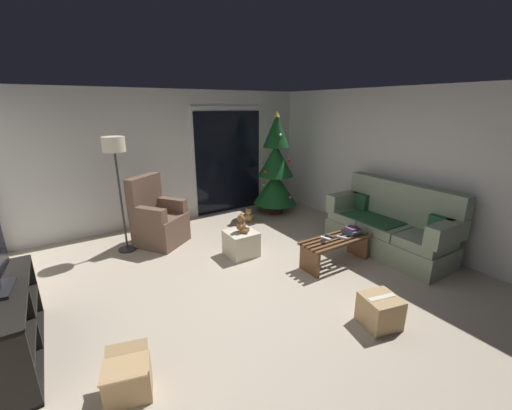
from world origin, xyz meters
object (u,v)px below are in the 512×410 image
Objects in this scene: remote_silver at (342,237)px; couch at (390,227)px; remote_white at (326,238)px; cell_phone at (353,227)px; cardboard_box_taped_mid_floor at (380,311)px; book_stack at (353,231)px; media_shelf at (5,333)px; coffee_table at (336,247)px; cardboard_box_open_near_shelf at (128,380)px; ottoman at (241,243)px; teddy_bear_chestnut at (242,224)px; armchair at (158,220)px; remote_black at (323,242)px; remote_graphite at (330,236)px; floor_lamp at (115,156)px; christmas_tree at (276,170)px; teddy_bear_honey_by_tree at (248,216)px.

couch is at bearing 151.66° from remote_silver.
remote_white is 0.50m from cell_phone.
book_stack is at bearing 51.97° from cardboard_box_taped_mid_floor.
remote_white is 3.67m from media_shelf.
media_shelf reaches higher than coffee_table.
remote_silver is at bearing 12.12° from cardboard_box_open_near_shelf.
cell_phone is (0.00, 0.01, 0.06)m from book_stack.
teddy_bear_chestnut reaches higher than ottoman.
armchair reaches higher than cardboard_box_open_near_shelf.
media_shelf is (-3.56, 0.20, -0.07)m from remote_black.
remote_graphite is at bearing 107.86° from coffee_table.
cardboard_box_open_near_shelf is at bearing 54.36° from remote_black.
book_stack is 0.21× the size of armchair.
floor_lamp is at bearing -56.58° from remote_white.
couch reaches higher than teddy_bear_chestnut.
floor_lamp is at bearing 78.81° from cardboard_box_open_near_shelf.
remote_graphite is (-0.11, 0.13, 0.00)m from remote_silver.
christmas_tree is at bearing 39.75° from ottoman.
christmas_tree is at bearing -125.24° from remote_silver.
remote_black is 1.08× the size of cell_phone.
teddy_bear_honey_by_tree is at bearing -104.42° from remote_white.
floor_lamp reaches higher than book_stack.
christmas_tree reaches higher than couch.
cardboard_box_open_near_shelf is (-3.35, -0.70, -0.28)m from book_stack.
coffee_table reaches higher than cardboard_box_open_near_shelf.
book_stack is 0.48× the size of cardboard_box_open_near_shelf.
coffee_table is at bearing 179.84° from book_stack.
book_stack reaches higher than remote_white.
cardboard_box_open_near_shelf is (0.81, -0.90, -0.18)m from media_shelf.
book_stack is 4.16m from media_shelf.
floor_lamp is (-2.52, 2.15, 1.10)m from remote_silver.
armchair is at bearing -11.36° from remote_black.
remote_graphite is at bearing -1.69° from media_shelf.
floor_lamp reaches higher than armchair.
remote_silver is 0.35× the size of ottoman.
cell_phone reaches higher than book_stack.
teddy_bear_honey_by_tree is (1.77, 0.04, -0.28)m from armchair.
remote_black is 1.00× the size of remote_graphite.
armchair is at bearing 111.72° from cardboard_box_taped_mid_floor.
remote_black is 0.33m from remote_silver.
remote_white is (0.11, 0.06, 0.00)m from remote_black.
floor_lamp reaches higher than remote_silver.
remote_graphite is at bearing 177.86° from remote_white.
cardboard_box_taped_mid_floor is 2.45m from cardboard_box_open_near_shelf.
remote_white reaches higher than cardboard_box_open_near_shelf.
teddy_bear_chestnut is (-1.34, 0.98, 0.06)m from book_stack.
remote_silver is (0.08, -0.04, 0.14)m from coffee_table.
armchair is at bearing -175.14° from christmas_tree.
couch is 12.49× the size of remote_white.
remote_white is 3.27m from floor_lamp.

